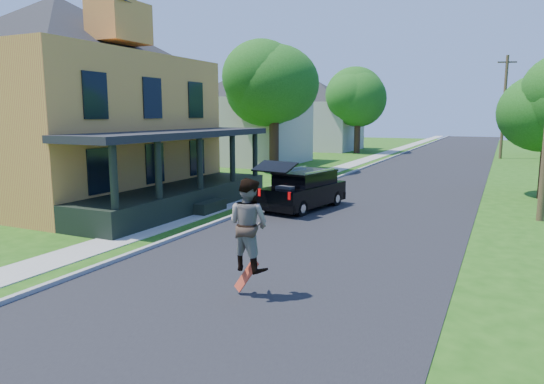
% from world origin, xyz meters
% --- Properties ---
extents(ground, '(140.00, 140.00, 0.00)m').
position_xyz_m(ground, '(0.00, 0.00, 0.00)').
color(ground, '#1D4D0F').
rests_on(ground, ground).
extents(street, '(8.00, 120.00, 0.02)m').
position_xyz_m(street, '(0.00, 20.00, 0.00)').
color(street, black).
rests_on(street, ground).
extents(curb, '(0.15, 120.00, 0.12)m').
position_xyz_m(curb, '(-4.05, 20.00, 0.00)').
color(curb, gray).
rests_on(curb, ground).
extents(sidewalk, '(1.30, 120.00, 0.03)m').
position_xyz_m(sidewalk, '(-5.60, 20.00, 0.00)').
color(sidewalk, gray).
rests_on(sidewalk, ground).
extents(front_walk, '(6.50, 1.20, 0.03)m').
position_xyz_m(front_walk, '(-9.50, 6.00, 0.00)').
color(front_walk, gray).
rests_on(front_walk, ground).
extents(main_house, '(15.56, 15.56, 10.10)m').
position_xyz_m(main_house, '(-12.80, 5.99, 4.92)').
color(main_house, gold).
rests_on(main_house, ground).
extents(neighbor_house_mid, '(12.78, 12.78, 8.30)m').
position_xyz_m(neighbor_house_mid, '(-13.50, 24.00, 4.19)').
color(neighbor_house_mid, '#A39F90').
rests_on(neighbor_house_mid, ground).
extents(neighbor_house_far, '(12.78, 12.78, 8.30)m').
position_xyz_m(neighbor_house_far, '(-13.50, 40.00, 4.19)').
color(neighbor_house_far, '#A39F90').
rests_on(neighbor_house_far, ground).
extents(black_suv, '(2.39, 4.62, 2.05)m').
position_xyz_m(black_suv, '(-2.37, 8.21, 0.78)').
color(black_suv, black).
rests_on(black_suv, ground).
extents(skateboarder, '(1.05, 0.89, 1.91)m').
position_xyz_m(skateboarder, '(0.17, -1.10, 1.54)').
color(skateboarder, black).
rests_on(skateboarder, ground).
extents(skateboard, '(0.58, 0.21, 0.74)m').
position_xyz_m(skateboard, '(0.11, -1.09, 0.43)').
color(skateboard, '#B32A0F').
rests_on(skateboard, ground).
extents(tree_left_mid, '(6.00, 5.72, 9.19)m').
position_xyz_m(tree_left_mid, '(-8.97, 19.31, 6.20)').
color(tree_left_mid, black).
rests_on(tree_left_mid, ground).
extents(tree_left_far, '(7.31, 7.42, 9.19)m').
position_xyz_m(tree_left_far, '(-8.32, 36.93, 5.78)').
color(tree_left_far, black).
rests_on(tree_left_far, ground).
extents(utility_pole_far, '(1.49, 0.60, 8.65)m').
position_xyz_m(utility_pole_far, '(4.50, 36.42, 4.46)').
color(utility_pole_far, '#3F2D1D').
rests_on(utility_pole_far, ground).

